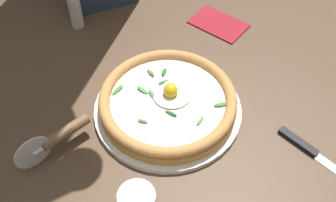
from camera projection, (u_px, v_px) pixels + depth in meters
The scene contains 7 objects.
ground_plane at pixel (174, 128), 0.85m from camera, with size 2.40×2.40×0.03m, color brown.
pizza_plate at pixel (168, 109), 0.86m from camera, with size 0.31×0.31×0.01m, color white.
pizza at pixel (168, 101), 0.84m from camera, with size 0.29×0.29×0.06m.
pizza_cutter at pixel (57, 137), 0.78m from camera, with size 0.15×0.07×0.08m.
table_knife at pixel (315, 154), 0.79m from camera, with size 0.11×0.22×0.01m.
folded_napkin at pixel (219, 23), 1.05m from camera, with size 0.14×0.09×0.01m, color maroon.
pepper_shaker at pixel (75, 12), 1.02m from camera, with size 0.03×0.03×0.09m, color silver.
Camera 1 is at (-0.18, -0.47, 0.68)m, focal length 43.24 mm.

